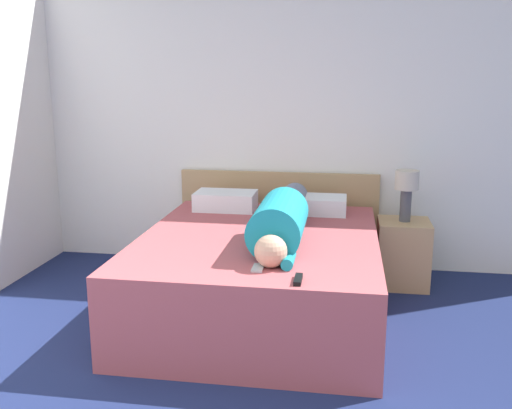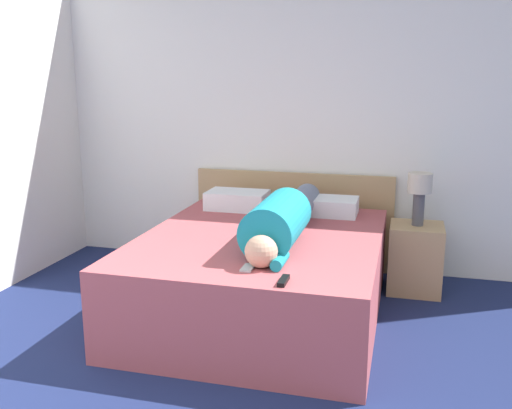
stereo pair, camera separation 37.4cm
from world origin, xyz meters
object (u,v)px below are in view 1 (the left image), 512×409
tv_remote (298,279)px  cell_phone (258,268)px  table_lamp (407,187)px  bed (259,275)px  person_lying (283,218)px  pillow_near_headboard (226,201)px  pillow_second (317,205)px  nightstand (403,253)px

tv_remote → cell_phone: 0.30m
table_lamp → bed: bearing=-144.9°
bed → table_lamp: size_ratio=4.87×
table_lamp → tv_remote: table_lamp is taller
person_lying → pillow_near_headboard: size_ratio=3.36×
pillow_near_headboard → pillow_second: 0.75m
pillow_second → cell_phone: size_ratio=3.59×
person_lying → table_lamp: bearing=42.2°
bed → nightstand: (1.05, 0.74, -0.02)m
person_lying → pillow_second: 0.81m
bed → tv_remote: bearing=-68.4°
pillow_near_headboard → pillow_second: bearing=0.0°
bed → table_lamp: 1.38m
bed → table_lamp: bearing=35.1°
bed → nightstand: 1.28m
nightstand → person_lying: (-0.88, -0.80, 0.45)m
bed → cell_phone: bearing=-81.9°
table_lamp → pillow_second: table_lamp is taller
bed → person_lying: person_lying is taller
pillow_near_headboard → cell_phone: size_ratio=3.78×
nightstand → tv_remote: 1.78m
tv_remote → person_lying: bearing=102.3°
pillow_near_headboard → table_lamp: bearing=0.7°
bed → pillow_near_headboard: pillow_near_headboard is taller
bed → pillow_near_headboard: 0.90m
person_lying → pillow_second: bearing=76.4°
bed → pillow_near_headboard: (-0.39, 0.72, 0.36)m
table_lamp → pillow_second: size_ratio=0.87×
bed → pillow_second: (0.36, 0.72, 0.36)m
nightstand → table_lamp: bearing=0.0°
table_lamp → person_lying: (-0.88, -0.80, -0.09)m
bed → tv_remote: 0.98m
nightstand → tv_remote: size_ratio=3.55×
person_lying → pillow_second: (0.19, 0.78, -0.07)m
person_lying → bed: bearing=159.6°
nightstand → pillow_second: bearing=-178.6°
pillow_near_headboard → tv_remote: (0.73, -1.59, -0.06)m
table_lamp → tv_remote: 1.77m
nightstand → pillow_near_headboard: size_ratio=1.08×
bed → person_lying: size_ratio=1.20×
person_lying → pillow_near_headboard: person_lying is taller
person_lying → cell_phone: (-0.07, -0.64, -0.14)m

